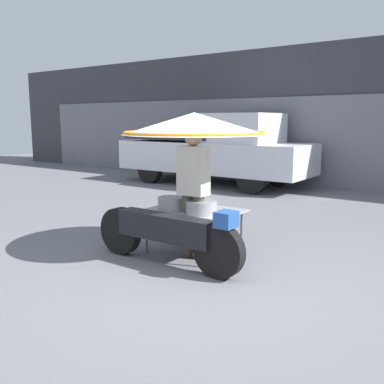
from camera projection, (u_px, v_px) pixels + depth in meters
name	position (u px, v px, depth m)	size (l,w,h in m)	color
ground_plane	(200.00, 276.00, 4.91)	(36.00, 36.00, 0.00)	slate
shopfront_building	(379.00, 117.00, 11.24)	(28.00, 2.06, 3.75)	#38383D
vendor_motorcycle_cart	(191.00, 148.00, 5.49)	(2.18, 1.89, 1.87)	black
vendor_person	(193.00, 186.00, 5.45)	(0.38, 0.22, 1.68)	#4C473D
pickup_truck	(218.00, 151.00, 11.74)	(5.45, 1.85, 1.95)	black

